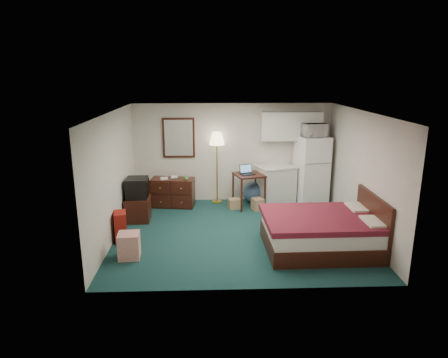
{
  "coord_description": "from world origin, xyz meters",
  "views": [
    {
      "loc": [
        -0.6,
        -7.74,
        3.25
      ],
      "look_at": [
        -0.29,
        0.35,
        1.07
      ],
      "focal_mm": 32.0,
      "sensor_mm": 36.0,
      "label": 1
    }
  ],
  "objects_px": {
    "tv_stand": "(138,209)",
    "suitcase": "(121,227)",
    "bed": "(320,233)",
    "desk": "(249,191)",
    "kitchen_counter": "(275,185)",
    "dresser": "(173,192)",
    "floor_lamp": "(217,168)",
    "fridge": "(311,170)"
  },
  "relations": [
    {
      "from": "floor_lamp",
      "to": "kitchen_counter",
      "type": "distance_m",
      "value": 1.54
    },
    {
      "from": "floor_lamp",
      "to": "desk",
      "type": "relative_size",
      "value": 2.15
    },
    {
      "from": "tv_stand",
      "to": "suitcase",
      "type": "relative_size",
      "value": 0.97
    },
    {
      "from": "desk",
      "to": "fridge",
      "type": "relative_size",
      "value": 0.49
    },
    {
      "from": "suitcase",
      "to": "kitchen_counter",
      "type": "bearing_deg",
      "value": 20.68
    },
    {
      "from": "floor_lamp",
      "to": "desk",
      "type": "height_order",
      "value": "floor_lamp"
    },
    {
      "from": "floor_lamp",
      "to": "suitcase",
      "type": "relative_size",
      "value": 3.03
    },
    {
      "from": "floor_lamp",
      "to": "bed",
      "type": "distance_m",
      "value": 3.5
    },
    {
      "from": "floor_lamp",
      "to": "tv_stand",
      "type": "xyz_separation_m",
      "value": [
        -1.81,
        -1.24,
        -0.64
      ]
    },
    {
      "from": "floor_lamp",
      "to": "fridge",
      "type": "relative_size",
      "value": 1.05
    },
    {
      "from": "dresser",
      "to": "kitchen_counter",
      "type": "relative_size",
      "value": 1.11
    },
    {
      "from": "desk",
      "to": "tv_stand",
      "type": "relative_size",
      "value": 1.46
    },
    {
      "from": "bed",
      "to": "tv_stand",
      "type": "height_order",
      "value": "bed"
    },
    {
      "from": "kitchen_counter",
      "to": "bed",
      "type": "height_order",
      "value": "kitchen_counter"
    },
    {
      "from": "desk",
      "to": "bed",
      "type": "distance_m",
      "value": 2.72
    },
    {
      "from": "floor_lamp",
      "to": "dresser",
      "type": "bearing_deg",
      "value": -165.87
    },
    {
      "from": "desk",
      "to": "tv_stand",
      "type": "xyz_separation_m",
      "value": [
        -2.58,
        -0.83,
        -0.16
      ]
    },
    {
      "from": "desk",
      "to": "bed",
      "type": "xyz_separation_m",
      "value": [
        1.11,
        -2.48,
        -0.09
      ]
    },
    {
      "from": "dresser",
      "to": "bed",
      "type": "height_order",
      "value": "dresser"
    },
    {
      "from": "floor_lamp",
      "to": "kitchen_counter",
      "type": "height_order",
      "value": "floor_lamp"
    },
    {
      "from": "floor_lamp",
      "to": "bed",
      "type": "xyz_separation_m",
      "value": [
        1.88,
        -2.89,
        -0.58
      ]
    },
    {
      "from": "kitchen_counter",
      "to": "tv_stand",
      "type": "distance_m",
      "value": 3.46
    },
    {
      "from": "desk",
      "to": "bed",
      "type": "bearing_deg",
      "value": -81.91
    },
    {
      "from": "fridge",
      "to": "tv_stand",
      "type": "bearing_deg",
      "value": -177.17
    },
    {
      "from": "floor_lamp",
      "to": "kitchen_counter",
      "type": "xyz_separation_m",
      "value": [
        1.47,
        -0.14,
        -0.43
      ]
    },
    {
      "from": "dresser",
      "to": "bed",
      "type": "relative_size",
      "value": 0.51
    },
    {
      "from": "fridge",
      "to": "suitcase",
      "type": "xyz_separation_m",
      "value": [
        -4.32,
        -2.2,
        -0.56
      ]
    },
    {
      "from": "tv_stand",
      "to": "suitcase",
      "type": "xyz_separation_m",
      "value": [
        -0.15,
        -1.13,
        0.03
      ]
    },
    {
      "from": "kitchen_counter",
      "to": "fridge",
      "type": "relative_size",
      "value": 0.55
    },
    {
      "from": "dresser",
      "to": "floor_lamp",
      "type": "distance_m",
      "value": 1.26
    },
    {
      "from": "desk",
      "to": "suitcase",
      "type": "relative_size",
      "value": 1.41
    },
    {
      "from": "fridge",
      "to": "tv_stand",
      "type": "relative_size",
      "value": 2.98
    },
    {
      "from": "desk",
      "to": "fridge",
      "type": "bearing_deg",
      "value": -7.31
    },
    {
      "from": "floor_lamp",
      "to": "suitcase",
      "type": "distance_m",
      "value": 3.13
    },
    {
      "from": "desk",
      "to": "suitcase",
      "type": "distance_m",
      "value": 3.36
    },
    {
      "from": "desk",
      "to": "kitchen_counter",
      "type": "bearing_deg",
      "value": 5.22
    },
    {
      "from": "desk",
      "to": "fridge",
      "type": "xyz_separation_m",
      "value": [
        1.59,
        0.24,
        0.44
      ]
    },
    {
      "from": "dresser",
      "to": "desk",
      "type": "xyz_separation_m",
      "value": [
        1.88,
        -0.13,
        0.07
      ]
    },
    {
      "from": "kitchen_counter",
      "to": "bed",
      "type": "relative_size",
      "value": 0.46
    },
    {
      "from": "tv_stand",
      "to": "suitcase",
      "type": "distance_m",
      "value": 1.14
    },
    {
      "from": "bed",
      "to": "kitchen_counter",
      "type": "bearing_deg",
      "value": 97.42
    },
    {
      "from": "kitchen_counter",
      "to": "suitcase",
      "type": "xyz_separation_m",
      "value": [
        -3.43,
        -2.23,
        -0.17
      ]
    }
  ]
}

